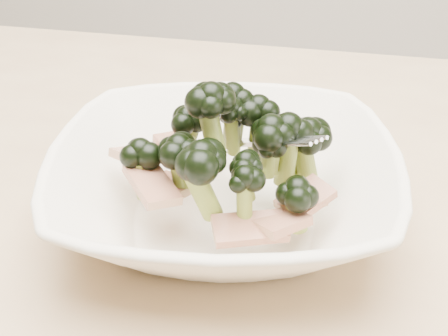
{
  "coord_description": "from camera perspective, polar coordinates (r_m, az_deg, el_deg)",
  "views": [
    {
      "loc": [
        0.1,
        -0.45,
        1.05
      ],
      "look_at": [
        0.01,
        -0.03,
        0.8
      ],
      "focal_mm": 50.0,
      "sensor_mm": 36.0,
      "label": 1
    }
  ],
  "objects": [
    {
      "name": "broccoli_dish",
      "position": [
        0.5,
        0.21,
        -1.07
      ],
      "size": [
        0.32,
        0.32,
        0.13
      ],
      "color": "#F0E2CB",
      "rests_on": "dining_table"
    },
    {
      "name": "dining_table",
      "position": [
        0.61,
        -0.01,
        -10.57
      ],
      "size": [
        1.2,
        0.8,
        0.75
      ],
      "color": "tan",
      "rests_on": "ground"
    }
  ]
}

